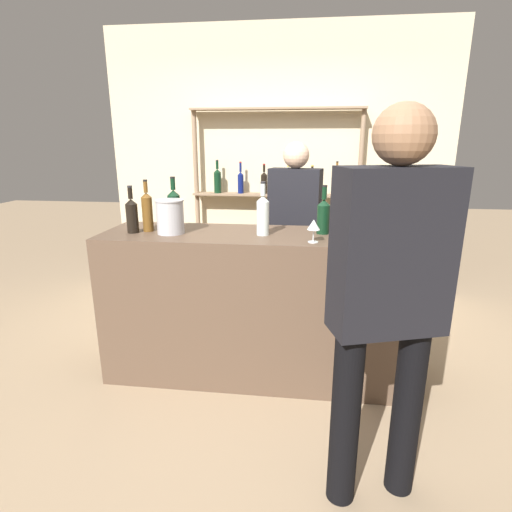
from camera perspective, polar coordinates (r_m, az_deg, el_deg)
ground_plane at (r=3.08m, az=-0.00°, el=-16.03°), size 16.00×16.00×0.00m
bar_counter at (r=2.83m, az=-0.00°, el=-7.09°), size 2.08×0.61×1.04m
back_wall at (r=4.51m, az=3.06°, el=13.05°), size 3.68×0.12×2.80m
back_shelf at (r=4.34m, az=2.67°, el=11.23°), size 1.80×0.18×1.97m
counter_bottle_0 at (r=2.86m, az=-11.61°, el=6.69°), size 0.08×0.08×0.36m
counter_bottle_1 at (r=2.81m, az=-17.30°, el=5.66°), size 0.08×0.08×0.32m
counter_bottle_2 at (r=2.58m, az=11.58°, el=5.27°), size 0.09×0.09×0.32m
counter_bottle_3 at (r=2.61m, az=0.99°, el=5.98°), size 0.08×0.08×0.35m
counter_bottle_4 at (r=2.82m, az=-15.27°, el=6.23°), size 0.07×0.07×0.35m
counter_bottle_5 at (r=2.69m, az=9.61°, el=5.76°), size 0.09×0.09×0.32m
wine_glass at (r=2.44m, az=8.24°, el=4.35°), size 0.08×0.08×0.14m
ice_bucket at (r=2.72m, az=-12.15°, el=5.52°), size 0.19×0.19×0.23m
customer_right at (r=1.75m, az=18.41°, el=-4.54°), size 0.51×0.34×1.78m
server_behind_counter at (r=3.44m, az=5.49°, el=4.69°), size 0.46×0.27×1.63m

